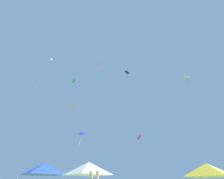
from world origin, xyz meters
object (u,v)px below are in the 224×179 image
at_px(canopy_tent_blue, 44,169).
at_px(kite_blue_delta, 82,134).
at_px(kite_green_box, 74,81).
at_px(kite_magenta_box, 139,138).
at_px(kite_pink_diamond, 99,64).
at_px(kite_red_delta, 37,81).
at_px(canopy_tent_yellow, 208,170).
at_px(kite_orange_diamond, 74,107).
at_px(kite_white_box, 51,59).
at_px(kite_yellow_diamond, 187,77).
at_px(kite_black_diamond, 127,73).
at_px(canopy_tent_white, 88,168).

xyz_separation_m(canopy_tent_blue, kite_blue_delta, (1.01, 9.80, 6.60)).
height_order(kite_green_box, kite_magenta_box, kite_green_box).
bearing_deg(kite_pink_diamond, kite_red_delta, -157.57).
xyz_separation_m(canopy_tent_yellow, kite_orange_diamond, (-16.45, 11.12, 12.03)).
bearing_deg(kite_white_box, kite_red_delta, 171.74).
bearing_deg(kite_orange_diamond, canopy_tent_blue, -83.81).
relative_size(kite_yellow_diamond, kite_white_box, 4.06).
height_order(kite_red_delta, kite_pink_diamond, kite_pink_diamond).
bearing_deg(kite_blue_delta, kite_yellow_diamond, 1.40).
bearing_deg(canopy_tent_yellow, kite_green_box, 151.93).
bearing_deg(kite_black_diamond, canopy_tent_blue, -127.83).
distance_m(canopy_tent_blue, kite_orange_diamond, 14.54).
height_order(kite_green_box, kite_pink_diamond, kite_pink_diamond).
xyz_separation_m(kite_yellow_diamond, kite_red_delta, (-32.12, -4.69, -3.22)).
height_order(kite_white_box, kite_orange_diamond, kite_white_box).
xyz_separation_m(canopy_tent_white, kite_pink_diamond, (-1.98, 12.46, 24.77)).
distance_m(kite_white_box, kite_orange_diamond, 12.26).
height_order(canopy_tent_white, kite_magenta_box, kite_magenta_box).
bearing_deg(kite_blue_delta, kite_orange_diamond, -149.22).
xyz_separation_m(canopy_tent_white, kite_yellow_diamond, (18.55, 12.38, 19.51)).
bearing_deg(kite_pink_diamond, kite_yellow_diamond, -0.24).
bearing_deg(kite_yellow_diamond, canopy_tent_yellow, -122.64).
bearing_deg(kite_pink_diamond, kite_black_diamond, 22.78).
height_order(canopy_tent_yellow, kite_blue_delta, kite_blue_delta).
bearing_deg(kite_black_diamond, kite_blue_delta, -158.64).
distance_m(canopy_tent_yellow, kite_pink_diamond, 30.69).
distance_m(canopy_tent_blue, canopy_tent_white, 5.56).
relative_size(canopy_tent_blue, kite_orange_diamond, 5.04).
bearing_deg(canopy_tent_yellow, kite_white_box, 160.41).
bearing_deg(kite_black_diamond, canopy_tent_white, -108.88).
xyz_separation_m(canopy_tent_yellow, kite_white_box, (-22.18, 7.89, 22.39)).
bearing_deg(canopy_tent_white, canopy_tent_blue, 158.71).
xyz_separation_m(kite_black_diamond, kite_pink_diamond, (-7.29, -3.06, 0.57)).
relative_size(kite_black_diamond, kite_orange_diamond, 3.70).
xyz_separation_m(canopy_tent_white, kite_white_box, (-11.84, 7.43, 22.19)).
xyz_separation_m(kite_yellow_diamond, kite_orange_diamond, (-24.67, -1.72, -7.68)).
distance_m(canopy_tent_yellow, kite_orange_diamond, 23.21).
bearing_deg(kite_yellow_diamond, canopy_tent_blue, -156.42).
distance_m(kite_green_box, kite_white_box, 8.22).
bearing_deg(kite_magenta_box, kite_blue_delta, 160.00).
height_order(kite_green_box, kite_white_box, kite_white_box).
relative_size(kite_green_box, kite_red_delta, 2.88).
xyz_separation_m(kite_green_box, kite_white_box, (-5.75, -0.87, 5.81)).
distance_m(kite_black_diamond, kite_magenta_box, 20.70).
height_order(canopy_tent_blue, canopy_tent_yellow, canopy_tent_blue).
bearing_deg(kite_blue_delta, canopy_tent_blue, -95.90).
distance_m(kite_blue_delta, kite_magenta_box, 10.84).
xyz_separation_m(kite_black_diamond, kite_yellow_diamond, (13.25, -3.15, -4.69)).
height_order(kite_yellow_diamond, kite_orange_diamond, kite_yellow_diamond).
bearing_deg(canopy_tent_white, kite_orange_diamond, 119.85).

